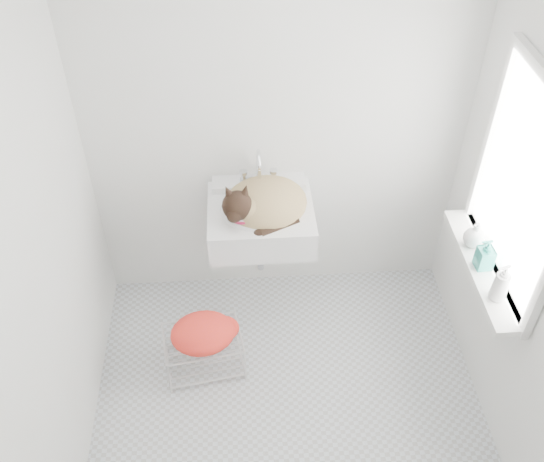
{
  "coord_description": "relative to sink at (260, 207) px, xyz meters",
  "views": [
    {
      "loc": [
        -0.23,
        -1.96,
        3.1
      ],
      "look_at": [
        -0.06,
        0.5,
        0.88
      ],
      "focal_mm": 40.67,
      "sensor_mm": 36.0,
      "label": 1
    }
  ],
  "objects": [
    {
      "name": "bottle_c",
      "position": [
        1.11,
        -0.39,
        0.0
      ],
      "size": [
        0.16,
        0.16,
        0.15
      ],
      "primitive_type": "imported",
      "rotation": [
        0.0,
        0.0,
        5.25
      ],
      "color": "silver",
      "rests_on": "windowsill"
    },
    {
      "name": "window_frame",
      "position": [
        1.18,
        -0.54,
        0.5
      ],
      "size": [
        0.04,
        0.9,
        1.1
      ],
      "primitive_type": "cube",
      "color": "white",
      "rests_on": "right_wall"
    },
    {
      "name": "left_wall",
      "position": [
        -0.99,
        -0.74,
        0.4
      ],
      "size": [
        0.02,
        2.0,
        2.5
      ],
      "primitive_type": "cube",
      "color": "silver",
      "rests_on": "ground"
    },
    {
      "name": "windowsill",
      "position": [
        1.12,
        -0.54,
        -0.02
      ],
      "size": [
        0.16,
        0.88,
        0.04
      ],
      "primitive_type": "cube",
      "color": "white",
      "rests_on": "right_wall"
    },
    {
      "name": "cat",
      "position": [
        0.01,
        -0.02,
        0.04
      ],
      "size": [
        0.53,
        0.47,
        0.31
      ],
      "rotation": [
        0.0,
        0.0,
        0.19
      ],
      "color": "tan",
      "rests_on": "sink"
    },
    {
      "name": "floor",
      "position": [
        0.11,
        -0.74,
        -0.85
      ],
      "size": [
        2.2,
        2.0,
        0.02
      ],
      "primitive_type": "cube",
      "color": "silver",
      "rests_on": "ground"
    },
    {
      "name": "right_wall",
      "position": [
        1.21,
        -0.74,
        0.4
      ],
      "size": [
        0.02,
        2.0,
        2.5
      ],
      "primitive_type": "cube",
      "color": "silver",
      "rests_on": "ground"
    },
    {
      "name": "towel",
      "position": [
        -0.36,
        -0.48,
        -0.56
      ],
      "size": [
        0.4,
        0.31,
        0.15
      ],
      "primitive_type": "ellipsoid",
      "rotation": [
        0.0,
        0.0,
        0.13
      ],
      "color": "red",
      "rests_on": "wire_rack"
    },
    {
      "name": "back_wall",
      "position": [
        0.11,
        0.26,
        0.4
      ],
      "size": [
        2.2,
        0.02,
        2.5
      ],
      "primitive_type": "cube",
      "color": "silver",
      "rests_on": "ground"
    },
    {
      "name": "wire_rack",
      "position": [
        -0.37,
        -0.44,
        -0.7
      ],
      "size": [
        0.48,
        0.37,
        0.26
      ],
      "primitive_type": "cube",
      "rotation": [
        0.0,
        0.0,
        0.16
      ],
      "color": "silver",
      "rests_on": "floor"
    },
    {
      "name": "bottle_b",
      "position": [
        1.11,
        -0.55,
        0.0
      ],
      "size": [
        0.09,
        0.09,
        0.18
      ],
      "primitive_type": "imported",
      "rotation": [
        0.0,
        0.0,
        4.78
      ],
      "color": "teal",
      "rests_on": "windowsill"
    },
    {
      "name": "window_glass",
      "position": [
        1.2,
        -0.54,
        0.5
      ],
      "size": [
        0.01,
        0.8,
        1.0
      ],
      "primitive_type": "cube",
      "color": "white",
      "rests_on": "right_wall"
    },
    {
      "name": "bottle_a",
      "position": [
        1.11,
        -0.77,
        0.0
      ],
      "size": [
        0.09,
        0.09,
        0.19
      ],
      "primitive_type": "imported",
      "rotation": [
        0.0,
        0.0,
        4.98
      ],
      "color": "white",
      "rests_on": "windowsill"
    },
    {
      "name": "sink",
      "position": [
        0.0,
        0.0,
        0.0
      ],
      "size": [
        0.61,
        0.53,
        0.24
      ],
      "primitive_type": "cube",
      "color": "white",
      "rests_on": "back_wall"
    },
    {
      "name": "faucet",
      "position": [
        0.0,
        0.18,
        0.14
      ],
      "size": [
        0.22,
        0.15,
        0.22
      ],
      "primitive_type": null,
      "color": "silver",
      "rests_on": "sink"
    }
  ]
}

